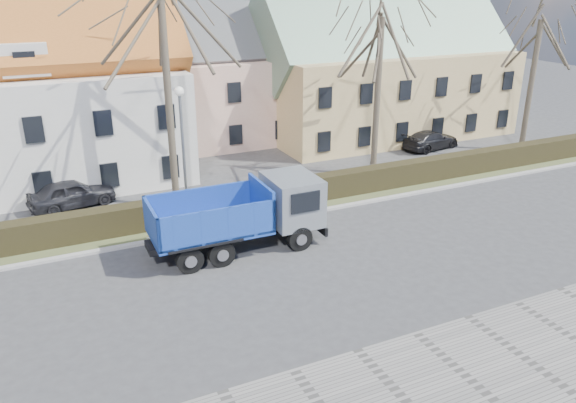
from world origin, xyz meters
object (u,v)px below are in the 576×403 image
streetlight (184,153)px  parked_car_a (72,193)px  parked_car_b (431,140)px  cart_frame (148,243)px  dump_truck (232,217)px

streetlight → parked_car_a: (-5.05, 3.54, -2.49)m
parked_car_a → parked_car_b: size_ratio=0.98×
streetlight → parked_car_b: bearing=13.3°
parked_car_b → parked_car_a: bearing=82.0°
cart_frame → parked_car_a: size_ratio=0.18×
streetlight → cart_frame: streetlight is taller
dump_truck → parked_car_a: (-5.75, 8.18, -0.81)m
dump_truck → cart_frame: (-3.29, 1.52, -1.19)m
parked_car_a → cart_frame: bearing=-171.0°
streetlight → parked_car_b: streetlight is taller
dump_truck → cart_frame: size_ratio=10.16×
cart_frame → dump_truck: bearing=-24.8°
streetlight → parked_car_b: (18.35, 4.34, -2.58)m
parked_car_a → parked_car_b: (23.40, 0.81, -0.09)m
streetlight → parked_car_a: bearing=145.0°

